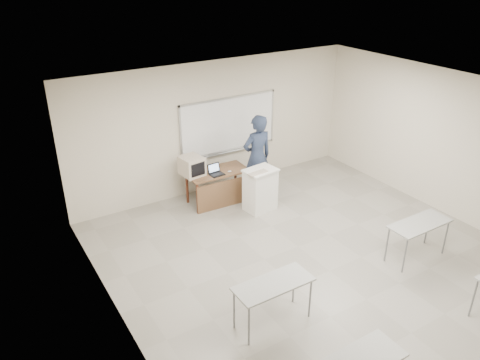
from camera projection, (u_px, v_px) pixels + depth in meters
floor at (330, 271)px, 8.24m from camera, size 7.00×8.00×0.01m
whiteboard at (229, 125)px, 10.77m from camera, size 2.48×0.10×1.31m
student_desks at (395, 281)px, 6.91m from camera, size 4.40×2.20×0.73m
instructor_desk at (220, 182)px, 10.25m from camera, size 1.35×0.67×0.75m
podium at (260, 190)px, 10.04m from camera, size 0.68×0.49×0.94m
crt_monitor at (192, 166)px, 9.99m from camera, size 0.45×0.49×0.42m
laptop at (216, 172)px, 10.07m from camera, size 0.30×0.27×0.22m
mouse at (230, 171)px, 10.18m from camera, size 0.11×0.08×0.04m
keyboard at (258, 173)px, 9.66m from camera, size 0.45×0.19×0.02m
presenter at (257, 157)px, 10.35m from camera, size 0.72×0.48×1.95m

